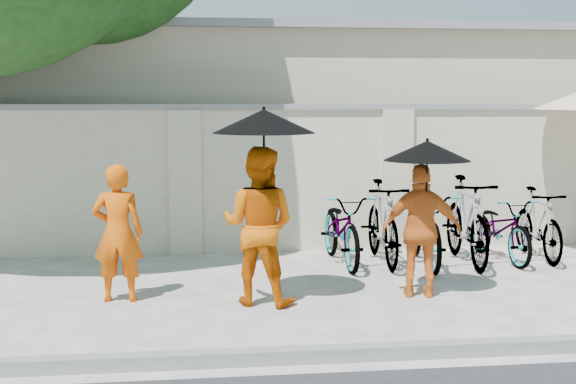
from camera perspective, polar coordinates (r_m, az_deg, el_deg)
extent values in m
plane|color=beige|center=(8.40, -0.33, -8.27)|extent=(80.00, 80.00, 0.00)
cube|color=slate|center=(6.77, 1.43, -11.50)|extent=(40.00, 0.16, 0.12)
cube|color=beige|center=(11.48, 2.70, 0.89)|extent=(20.00, 0.30, 2.00)
cube|color=#B9AE8C|center=(15.35, 3.95, 4.62)|extent=(14.00, 6.00, 3.20)
imported|color=#D65006|center=(8.73, -12.01, -2.86)|extent=(0.57, 0.39, 1.48)
imported|color=#CD5605|center=(8.43, -2.10, -2.40)|extent=(1.00, 0.91, 1.67)
cylinder|color=black|center=(8.28, -1.72, 1.65)|extent=(0.02, 0.02, 0.99)
cone|color=black|center=(8.25, -1.73, 5.06)|extent=(1.07, 1.07, 0.25)
imported|color=orange|center=(8.86, 9.48, -2.73)|extent=(0.91, 0.53, 1.46)
cylinder|color=black|center=(8.72, 9.81, 0.35)|extent=(0.02, 0.02, 0.78)
cone|color=black|center=(8.69, 9.87, 2.92)|extent=(0.94, 0.94, 0.21)
imported|color=#AAAAAA|center=(10.46, 3.87, -2.61)|extent=(0.71, 1.83, 0.95)
imported|color=#AAAAAA|center=(10.56, 6.74, -2.17)|extent=(0.58, 1.83, 1.09)
imported|color=#AAAAAA|center=(10.57, 9.76, -2.54)|extent=(0.80, 1.90, 0.97)
imported|color=#AAAAAA|center=(10.69, 12.58, -2.02)|extent=(0.67, 1.94, 1.15)
imported|color=#AAAAAA|center=(11.07, 14.87, -2.53)|extent=(0.75, 1.69, 0.86)
imported|color=#AAAAAA|center=(11.29, 17.36, -2.18)|extent=(0.51, 1.61, 0.96)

